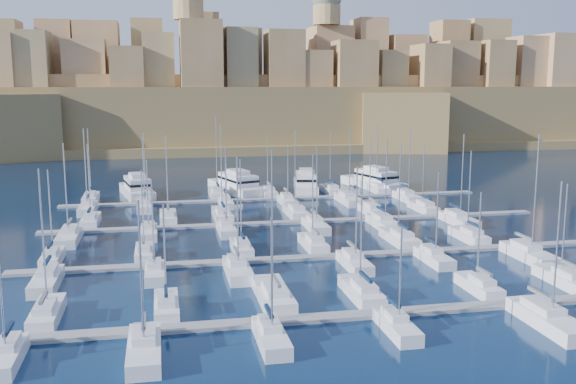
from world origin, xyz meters
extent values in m
plane|color=black|center=(0.00, 0.00, 0.00)|extent=(600.00, 600.00, 0.00)
cube|color=slate|center=(0.00, -34.00, 0.20)|extent=(84.00, 2.00, 0.40)
cube|color=slate|center=(0.00, -12.00, 0.20)|extent=(84.00, 2.00, 0.40)
cube|color=slate|center=(0.00, 10.00, 0.20)|extent=(84.00, 2.00, 0.40)
cube|color=slate|center=(0.00, 32.00, 0.20)|extent=(84.00, 2.00, 0.40)
cube|color=silver|center=(-34.26, -28.66, 0.52)|extent=(2.61, 8.69, 1.63)
cube|color=silver|center=(-34.26, -29.53, 1.68)|extent=(1.82, 3.91, 0.70)
cylinder|color=#9EA0A8|center=(-34.26, -28.22, 7.38)|extent=(0.18, 0.18, 12.09)
cube|color=#595B60|center=(-34.26, -29.96, 2.73)|extent=(0.35, 3.47, 0.35)
cube|color=silver|center=(-22.64, -28.91, 0.50)|extent=(2.45, 8.17, 1.61)
cube|color=silver|center=(-22.64, -29.73, 1.66)|extent=(1.72, 3.68, 0.70)
cylinder|color=#9EA0A8|center=(-22.64, -28.51, 6.28)|extent=(0.18, 0.18, 9.94)
cube|color=#0D1E38|center=(-22.64, -30.14, 2.71)|extent=(0.35, 3.27, 0.35)
cube|color=silver|center=(-11.34, -27.68, 0.57)|extent=(3.19, 10.64, 1.73)
cube|color=silver|center=(-11.34, -28.74, 1.78)|extent=(2.23, 4.79, 0.70)
cylinder|color=#9EA0A8|center=(-11.34, -27.15, 8.86)|extent=(0.18, 0.18, 14.86)
cube|color=#595B60|center=(-11.34, -29.28, 2.83)|extent=(0.35, 4.26, 0.35)
cube|color=silver|center=(-1.69, -28.37, 0.53)|extent=(2.78, 9.26, 1.66)
cube|color=silver|center=(-1.69, -29.29, 1.71)|extent=(1.95, 4.17, 0.70)
cylinder|color=#9EA0A8|center=(-1.69, -27.90, 7.55)|extent=(0.18, 0.18, 12.38)
cube|color=#0D1E38|center=(-1.69, -29.76, 2.76)|extent=(0.35, 3.71, 0.35)
cube|color=silver|center=(11.80, -29.06, 0.50)|extent=(2.36, 7.88, 1.59)
cube|color=silver|center=(11.80, -29.85, 1.64)|extent=(1.66, 3.55, 0.70)
cylinder|color=#9EA0A8|center=(11.80, -28.67, 6.30)|extent=(0.18, 0.18, 10.00)
cube|color=#595B60|center=(11.80, -30.24, 2.69)|extent=(0.35, 3.15, 0.35)
cube|color=silver|center=(22.80, -28.53, 0.52)|extent=(2.68, 8.93, 1.65)
cube|color=silver|center=(22.80, -29.43, 1.70)|extent=(1.88, 4.02, 0.70)
cylinder|color=#9EA0A8|center=(22.80, -28.09, 6.57)|extent=(0.18, 0.18, 10.45)
cube|color=#595B60|center=(22.80, -29.87, 2.75)|extent=(0.35, 3.57, 0.35)
cube|color=silver|center=(-35.82, -38.77, 0.49)|extent=(2.26, 7.53, 1.58)
cube|color=silver|center=(-35.82, -38.01, 1.63)|extent=(1.58, 3.39, 0.70)
cylinder|color=#9EA0A8|center=(-35.82, -39.14, 6.60)|extent=(0.18, 0.18, 10.65)
cube|color=#0D1E38|center=(-35.82, -37.64, 2.68)|extent=(0.35, 3.01, 0.35)
cube|color=silver|center=(-24.64, -39.67, 0.53)|extent=(2.80, 9.33, 1.67)
cube|color=silver|center=(-24.64, -38.73, 1.72)|extent=(1.96, 4.20, 0.70)
cylinder|color=#9EA0A8|center=(-24.64, -40.13, 7.57)|extent=(0.18, 0.18, 12.41)
cube|color=#595B60|center=(-24.64, -38.27, 2.77)|extent=(0.35, 3.73, 0.35)
cube|color=silver|center=(-13.54, -39.05, 0.50)|extent=(2.43, 8.11, 1.61)
cube|color=silver|center=(-13.54, -38.24, 1.66)|extent=(1.70, 3.65, 0.70)
cylinder|color=#9EA0A8|center=(-13.54, -39.46, 6.54)|extent=(0.18, 0.18, 10.46)
cube|color=#0D1E38|center=(-13.54, -37.84, 2.71)|extent=(0.35, 3.24, 0.35)
cube|color=silver|center=(-1.52, -38.78, 0.49)|extent=(2.27, 7.56, 1.58)
cube|color=silver|center=(-1.52, -38.02, 1.63)|extent=(1.59, 3.40, 0.70)
cylinder|color=#9EA0A8|center=(-1.52, -39.16, 5.78)|extent=(0.18, 0.18, 9.01)
cube|color=#0D1E38|center=(-1.52, -37.65, 2.68)|extent=(0.35, 3.02, 0.35)
cube|color=silver|center=(13.28, -40.18, 0.56)|extent=(3.11, 10.35, 1.72)
cube|color=silver|center=(13.28, -39.14, 1.77)|extent=(2.17, 4.66, 0.70)
cylinder|color=#9EA0A8|center=(13.28, -40.69, 7.84)|extent=(0.18, 0.18, 12.84)
cube|color=#595B60|center=(13.28, -38.62, 2.82)|extent=(0.35, 4.14, 0.35)
cube|color=silver|center=(-37.01, -7.07, 0.50)|extent=(2.36, 7.86, 1.59)
cube|color=silver|center=(-37.01, -7.85, 1.64)|extent=(1.65, 3.54, 0.70)
cylinder|color=#9EA0A8|center=(-37.01, -6.67, 6.76)|extent=(0.18, 0.18, 10.93)
cube|color=#0D1E38|center=(-37.01, -8.25, 2.69)|extent=(0.35, 3.15, 0.35)
cube|color=silver|center=(-25.28, -7.04, 0.50)|extent=(2.38, 7.92, 1.60)
cube|color=silver|center=(-25.28, -7.83, 1.65)|extent=(1.66, 3.57, 0.70)
cylinder|color=#9EA0A8|center=(-25.28, -6.64, 6.57)|extent=(0.18, 0.18, 10.55)
cube|color=#595B60|center=(-25.28, -8.23, 2.70)|extent=(0.35, 3.17, 0.35)
cube|color=silver|center=(-12.13, -6.94, 0.50)|extent=(2.43, 8.12, 1.61)
cube|color=silver|center=(-12.13, -7.75, 1.66)|extent=(1.70, 3.65, 0.70)
cylinder|color=#9EA0A8|center=(-12.13, -6.54, 7.15)|extent=(0.18, 0.18, 11.69)
cube|color=#0D1E38|center=(-12.13, -8.16, 2.71)|extent=(0.35, 3.25, 0.35)
cube|color=silver|center=(-1.84, -6.56, 0.52)|extent=(2.66, 8.88, 1.64)
cube|color=silver|center=(-1.84, -7.45, 1.69)|extent=(1.87, 4.00, 0.70)
cylinder|color=#9EA0A8|center=(-1.84, -6.11, 7.36)|extent=(0.18, 0.18, 12.03)
cube|color=#595B60|center=(-1.84, -7.89, 2.74)|extent=(0.35, 3.55, 0.35)
cube|color=silver|center=(11.31, -6.05, 0.55)|extent=(2.97, 9.90, 1.69)
cube|color=silver|center=(11.31, -7.04, 1.74)|extent=(2.08, 4.45, 0.70)
cylinder|color=#9EA0A8|center=(11.31, -5.56, 7.99)|extent=(0.18, 0.18, 13.19)
cube|color=#0D1E38|center=(11.31, -7.54, 2.79)|extent=(0.35, 3.96, 0.35)
cube|color=silver|center=(22.03, -6.62, 0.52)|extent=(2.63, 8.76, 1.64)
cube|color=silver|center=(22.03, -7.50, 1.69)|extent=(1.84, 3.94, 0.70)
cylinder|color=#9EA0A8|center=(22.03, -6.18, 7.36)|extent=(0.18, 0.18, 12.05)
cube|color=#0D1E38|center=(22.03, -7.94, 2.74)|extent=(0.35, 3.50, 0.35)
cube|color=silver|center=(-36.06, -17.70, 0.53)|extent=(2.82, 9.39, 1.67)
cube|color=silver|center=(-36.06, -16.76, 1.72)|extent=(1.97, 4.23, 0.70)
cylinder|color=#9EA0A8|center=(-36.06, -18.17, 7.59)|extent=(0.18, 0.18, 12.45)
cube|color=#0D1E38|center=(-36.06, -16.29, 2.77)|extent=(0.35, 3.76, 0.35)
cube|color=silver|center=(-23.88, -16.83, 0.49)|extent=(2.30, 7.67, 1.58)
cube|color=silver|center=(-23.88, -16.07, 1.63)|extent=(1.61, 3.45, 0.70)
cylinder|color=#9EA0A8|center=(-23.88, -17.22, 6.69)|extent=(0.18, 0.18, 10.81)
cube|color=#0D1E38|center=(-23.88, -15.68, 2.68)|extent=(0.35, 3.07, 0.35)
cube|color=silver|center=(-13.95, -17.70, 0.54)|extent=(2.82, 9.41, 1.67)
cube|color=silver|center=(-13.95, -16.76, 1.72)|extent=(1.98, 4.23, 0.70)
cylinder|color=#9EA0A8|center=(-13.95, -18.17, 8.01)|extent=(0.18, 0.18, 13.28)
cube|color=#595B60|center=(-13.95, -16.29, 2.77)|extent=(0.35, 3.76, 0.35)
cube|color=silver|center=(0.96, -17.29, 0.51)|extent=(2.57, 8.58, 1.63)
cube|color=silver|center=(0.96, -16.43, 1.68)|extent=(1.80, 3.86, 0.70)
cylinder|color=#9EA0A8|center=(0.96, -17.72, 7.18)|extent=(0.18, 0.18, 11.70)
cube|color=#595B60|center=(0.96, -16.00, 2.73)|extent=(0.35, 3.43, 0.35)
cube|color=silver|center=(11.83, -17.11, 0.51)|extent=(2.46, 8.22, 1.61)
cube|color=silver|center=(11.83, -16.29, 1.66)|extent=(1.73, 3.70, 0.70)
cylinder|color=#9EA0A8|center=(11.83, -17.52, 6.65)|extent=(0.18, 0.18, 10.67)
cube|color=#0D1E38|center=(11.83, -15.88, 2.71)|extent=(0.35, 3.29, 0.35)
cube|color=silver|center=(24.89, -18.13, 0.56)|extent=(3.08, 10.27, 1.71)
cube|color=silver|center=(24.89, -17.11, 1.76)|extent=(2.16, 4.62, 0.70)
cylinder|color=#9EA0A8|center=(24.89, -18.65, 9.04)|extent=(0.18, 0.18, 15.25)
cube|color=#595B60|center=(24.89, -16.59, 2.81)|extent=(0.35, 4.11, 0.35)
cube|color=silver|center=(-34.40, 15.52, 0.53)|extent=(2.71, 9.03, 1.65)
cube|color=silver|center=(-34.40, 14.61, 1.70)|extent=(1.90, 4.06, 0.70)
cylinder|color=#9EA0A8|center=(-34.40, 15.97, 7.35)|extent=(0.18, 0.18, 12.00)
cube|color=#0D1E38|center=(-34.40, 14.16, 2.75)|extent=(0.35, 3.61, 0.35)
cube|color=silver|center=(-21.78, 15.65, 0.53)|extent=(2.79, 9.31, 1.67)
cube|color=silver|center=(-21.78, 14.72, 1.72)|extent=(1.95, 4.19, 0.70)
cylinder|color=#9EA0A8|center=(-21.78, 16.12, 7.96)|extent=(0.18, 0.18, 13.20)
cube|color=#595B60|center=(-21.78, 14.26, 2.77)|extent=(0.35, 3.72, 0.35)
cube|color=silver|center=(-12.54, 15.99, 0.55)|extent=(3.00, 9.99, 1.70)
cube|color=silver|center=(-12.54, 15.00, 1.75)|extent=(2.10, 4.49, 0.70)
cylinder|color=#9EA0A8|center=(-12.54, 16.49, 8.84)|extent=(0.18, 0.18, 14.87)
cube|color=#0D1E38|center=(-12.54, 14.50, 2.80)|extent=(0.35, 4.00, 0.35)
cube|color=silver|center=(0.39, 15.96, 0.55)|extent=(2.98, 9.92, 1.70)
cube|color=silver|center=(0.39, 14.97, 1.75)|extent=(2.08, 4.47, 0.70)
cylinder|color=#9EA0A8|center=(0.39, 16.46, 8.25)|extent=(0.18, 0.18, 13.70)
cube|color=#595B60|center=(0.39, 14.47, 2.80)|extent=(0.35, 3.97, 0.35)
cube|color=silver|center=(14.00, 15.38, 0.52)|extent=(2.63, 8.76, 1.64)
cube|color=silver|center=(14.00, 14.50, 1.69)|extent=(1.84, 3.94, 0.70)
cylinder|color=#9EA0A8|center=(14.00, 15.82, 7.45)|extent=(0.18, 0.18, 12.23)
cube|color=#595B60|center=(14.00, 14.06, 2.74)|extent=(0.35, 3.50, 0.35)
cube|color=silver|center=(24.25, 15.54, 0.53)|extent=(2.72, 9.08, 1.65)
cube|color=silver|center=(24.25, 14.63, 1.70)|extent=(1.91, 4.08, 0.70)
cylinder|color=#9EA0A8|center=(24.25, 15.99, 7.24)|extent=(0.18, 0.18, 11.77)
cube|color=#0D1E38|center=(24.25, 14.18, 2.75)|extent=(0.35, 3.63, 0.35)
cube|color=silver|center=(-36.36, 3.99, 0.55)|extent=(3.00, 10.01, 1.70)
cube|color=silver|center=(-36.36, 5.00, 1.75)|extent=(2.10, 4.51, 0.70)
cylinder|color=#9EA0A8|center=(-36.36, 3.49, 8.05)|extent=(0.18, 0.18, 13.29)
cube|color=#595B60|center=(-36.36, 5.50, 2.80)|extent=(0.35, 4.00, 0.35)
cube|color=silver|center=(-24.82, 4.94, 0.50)|extent=(2.44, 8.13, 1.61)
cube|color=silver|center=(-24.82, 5.75, 1.66)|extent=(1.71, 3.66, 0.70)
cylinder|color=#9EA0A8|center=(-24.82, 4.53, 6.59)|extent=(0.18, 0.18, 10.56)
cube|color=#595B60|center=(-24.82, 6.16, 2.71)|extent=(0.35, 3.25, 0.35)
cube|color=silver|center=(-12.99, 4.73, 0.51)|extent=(2.56, 8.55, 1.63)
cube|color=silver|center=(-12.99, 5.58, 1.68)|extent=(1.80, 3.85, 0.70)
cylinder|color=#9EA0A8|center=(-12.99, 4.30, 6.70)|extent=(0.18, 0.18, 10.75)
cube|color=#595B60|center=(-12.99, 6.01, 2.73)|extent=(0.35, 3.42, 0.35)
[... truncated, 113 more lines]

